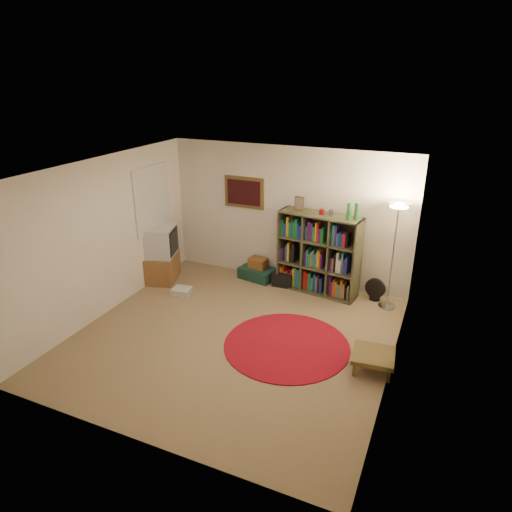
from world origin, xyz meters
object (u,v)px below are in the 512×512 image
(suitcase, at_px, (257,273))
(bookshelf, at_px, (317,255))
(floor_lamp, at_px, (397,222))
(tv_stand, at_px, (162,255))
(floor_fan, at_px, (375,289))
(side_table, at_px, (374,356))

(suitcase, bearing_deg, bookshelf, 8.39)
(floor_lamp, bearing_deg, tv_stand, -171.86)
(bookshelf, bearing_deg, tv_stand, -158.21)
(floor_fan, height_order, tv_stand, tv_stand)
(bookshelf, xyz_separation_m, floor_lamp, (1.28, -0.11, 0.81))
(bookshelf, xyz_separation_m, suitcase, (-1.17, 0.06, -0.59))
(floor_lamp, relative_size, floor_fan, 4.55)
(suitcase, distance_m, side_table, 3.24)
(bookshelf, height_order, tv_stand, bookshelf)
(bookshelf, height_order, side_table, bookshelf)
(floor_lamp, height_order, side_table, floor_lamp)
(floor_lamp, bearing_deg, suitcase, 176.06)
(bookshelf, relative_size, suitcase, 2.38)
(tv_stand, xyz_separation_m, side_table, (4.16, -1.25, -0.30))
(floor_fan, bearing_deg, tv_stand, -152.99)
(side_table, bearing_deg, floor_lamp, 92.83)
(bookshelf, height_order, floor_lamp, floor_lamp)
(bookshelf, distance_m, floor_fan, 1.15)
(suitcase, xyz_separation_m, side_table, (2.54, -2.00, 0.10))
(floor_fan, xyz_separation_m, tv_stand, (-3.83, -0.75, 0.31))
(side_table, bearing_deg, floor_fan, 99.44)
(tv_stand, bearing_deg, floor_fan, -6.61)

